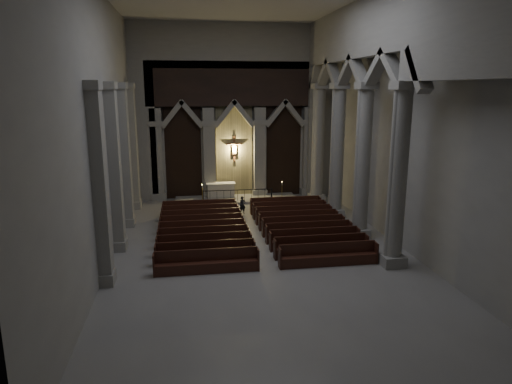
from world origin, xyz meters
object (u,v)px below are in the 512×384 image
(worshipper, at_px, (243,205))
(pews, at_px, (254,231))
(altar, at_px, (221,190))
(candle_stand_left, at_px, (203,201))
(altar_rail, at_px, (238,194))
(candle_stand_right, at_px, (282,196))

(worshipper, bearing_deg, pews, -104.52)
(pews, bearing_deg, altar, 97.00)
(candle_stand_left, distance_m, pews, 7.09)
(altar, xyz_separation_m, pews, (1.06, -8.63, -0.34))
(altar_rail, height_order, worshipper, worshipper)
(altar, relative_size, pews, 0.21)
(candle_stand_right, xyz_separation_m, pews, (-3.05, -7.17, -0.07))
(candle_stand_right, distance_m, worshipper, 4.04)
(candle_stand_left, bearing_deg, candle_stand_right, 5.38)
(candle_stand_left, bearing_deg, worshipper, -41.02)
(candle_stand_right, bearing_deg, altar, 160.44)
(candle_stand_left, height_order, worshipper, candle_stand_left)
(altar_rail, relative_size, candle_stand_left, 3.13)
(candle_stand_left, relative_size, pews, 0.16)
(pews, bearing_deg, altar_rail, 90.00)
(candle_stand_right, bearing_deg, candle_stand_left, -174.62)
(altar_rail, distance_m, candle_stand_left, 2.56)
(altar_rail, distance_m, pews, 7.44)
(altar_rail, height_order, candle_stand_left, candle_stand_left)
(altar, height_order, pews, altar)
(altar, bearing_deg, candle_stand_left, -124.77)
(altar, distance_m, candle_stand_right, 4.37)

